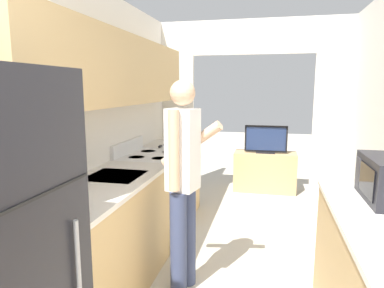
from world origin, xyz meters
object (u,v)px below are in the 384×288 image
television (266,140)px  knife (161,146)px  range_oven (154,195)px  person (183,181)px  tv_cabinet (265,172)px

television → knife: bearing=-129.9°
range_oven → knife: size_ratio=3.53×
range_oven → person: (0.56, -0.91, 0.44)m
range_oven → tv_cabinet: size_ratio=1.11×
tv_cabinet → television: bearing=-90.0°
tv_cabinet → television: 0.52m
range_oven → tv_cabinet: range_oven is taller
tv_cabinet → knife: bearing=-129.1°
range_oven → knife: bearing=98.1°
television → tv_cabinet: bearing=90.0°
television → knife: size_ratio=2.16×
range_oven → person: 1.15m
range_oven → tv_cabinet: 2.30m
tv_cabinet → person: bearing=-101.4°
range_oven → television: (1.15, 1.94, 0.36)m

